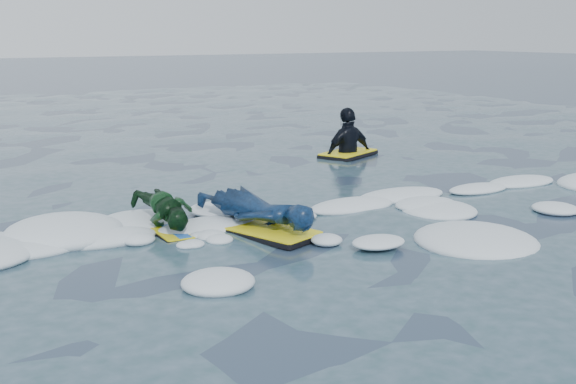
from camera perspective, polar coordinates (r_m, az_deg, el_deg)
name	(u,v)px	position (r m, az deg, el deg)	size (l,w,h in m)	color
ground	(263,266)	(6.89, -2.02, -5.83)	(120.00, 120.00, 0.00)	#172238
foam_band	(218,239)	(7.78, -5.55, -3.72)	(12.00, 3.10, 0.30)	white
prone_woman_unit	(259,212)	(8.00, -2.31, -1.58)	(1.00, 1.76, 0.43)	black
prone_child_unit	(167,212)	(8.09, -9.50, -1.55)	(0.63, 1.17, 0.44)	black
waiting_rider_unit	(348,156)	(12.93, 4.77, 2.88)	(1.31, 1.06, 1.72)	black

